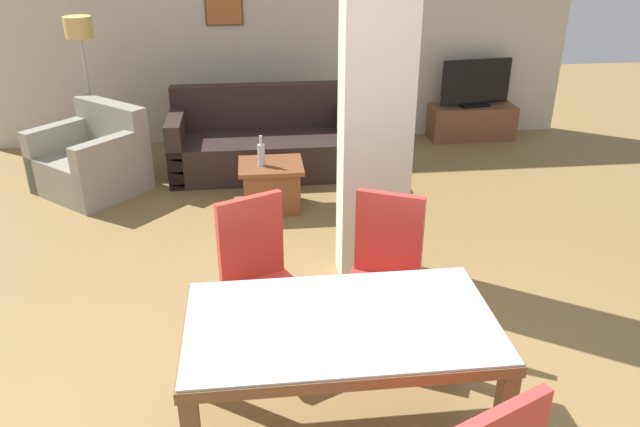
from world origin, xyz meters
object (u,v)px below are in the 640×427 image
dining_chair_far_left (260,274)px  bottle (261,154)px  dining_chair_far_right (383,270)px  sofa (264,144)px  tv_stand (472,122)px  tv_screen (476,83)px  floor_lamp (81,43)px  coffee_table (271,185)px  armchair (93,162)px  dining_table (341,346)px

dining_chair_far_left → bottle: 2.14m
dining_chair_far_right → sofa: size_ratio=0.51×
dining_chair_far_left → dining_chair_far_right: size_ratio=1.00×
tv_stand → tv_screen: 0.50m
dining_chair_far_left → floor_lamp: bearing=-88.4°
dining_chair_far_left → coffee_table: dining_chair_far_left is taller
dining_chair_far_right → coffee_table: dining_chair_far_right is taller
floor_lamp → sofa: bearing=-11.4°
sofa → armchair: bearing=11.7°
bottle → floor_lamp: (-1.83, 1.43, 0.80)m
dining_table → coffee_table: size_ratio=2.57×
dining_table → tv_screen: bearing=63.8°
dining_chair_far_left → armchair: 3.28m
coffee_table → tv_stand: (2.63, 1.85, -0.02)m
floor_lamp → coffee_table: bearing=-36.2°
dining_chair_far_right → floor_lamp: (-2.54, 3.61, 0.83)m
sofa → coffee_table: 1.03m
dining_chair_far_left → sofa: (0.11, 3.19, -0.24)m
sofa → floor_lamp: 2.19m
coffee_table → sofa: bearing=92.2°
bottle → armchair: bearing=158.0°
bottle → dining_table: bearing=-83.9°
dining_chair_far_left → tv_screen: bearing=-149.4°
dining_chair_far_right → coffee_table: 2.32m
dining_chair_far_right → armchair: bearing=-24.0°
sofa → bottle: sofa is taller
sofa → coffee_table: (0.04, -1.02, -0.07)m
dining_chair_far_right → tv_screen: 4.53m
dining_chair_far_left → dining_table: bearing=90.0°
sofa → bottle: (-0.04, -1.05, 0.27)m
sofa → dining_chair_far_right: bearing=101.6°
sofa → floor_lamp: size_ratio=1.22×
tv_screen → tv_stand: bearing=180.0°
tv_stand → dining_table: bearing=-116.2°
coffee_table → bottle: 0.35m
dining_chair_far_left → dining_chair_far_right: same height
sofa → tv_stand: bearing=-162.8°
bottle → tv_screen: bearing=34.7°
tv_stand → sofa: bearing=-162.8°
dining_table → tv_stand: (2.40, 4.86, -0.38)m
dining_chair_far_right → tv_stand: size_ratio=0.96×
bottle → floor_lamp: 2.46m
dining_chair_far_right → dining_table: bearing=90.0°
armchair → tv_screen: (4.43, 1.19, 0.41)m
armchair → bottle: 1.87m
sofa → bottle: size_ratio=6.83×
dining_chair_far_left → sofa: size_ratio=0.51×
dining_chair_far_left → bottle: (0.07, 2.14, 0.03)m
dining_table → sofa: (-0.28, 4.04, -0.29)m
armchair → coffee_table: size_ratio=2.09×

